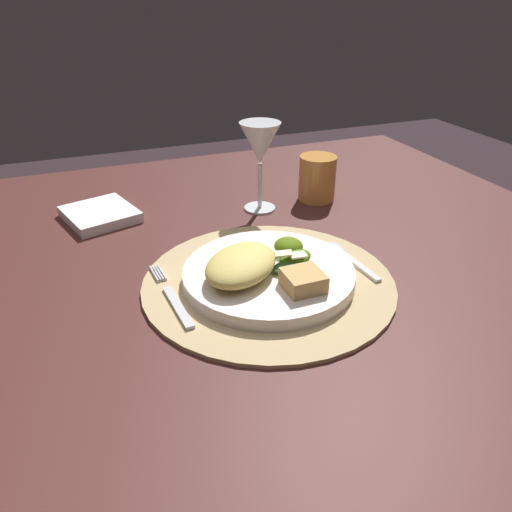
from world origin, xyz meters
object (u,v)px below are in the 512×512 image
Objects in this scene: dining_table at (216,321)px; wine_glass at (260,146)px; napkin at (100,214)px; dinner_plate at (269,274)px; amber_tumbler at (317,178)px; spoon at (343,254)px; fork at (172,297)px.

dining_table is 8.08× the size of wine_glass.
dinner_plate is at bearing -57.37° from napkin.
amber_tumbler is at bearing 50.83° from dinner_plate.
spoon is 0.25m from amber_tumbler.
amber_tumbler reaches higher than spoon.
dinner_plate is at bearing -129.17° from amber_tumbler.
spoon is at bearing 4.71° from fork.
spoon reaches higher than fork.
wine_glass is at bearing 47.91° from fork.
wine_glass is (0.15, 0.18, 0.23)m from dining_table.
wine_glass reaches higher than fork.
amber_tumbler is at bearing 1.99° from wine_glass.
wine_glass is 1.86× the size of amber_tumbler.
dinner_plate is at bearing -169.57° from spoon.
amber_tumbler is at bearing 33.68° from dining_table.
dining_table is 15.07× the size of amber_tumbler.
amber_tumbler is at bearing -8.20° from napkin.
dining_table is 0.24m from spoon.
spoon is 0.45m from napkin.
wine_glass is at bearing 50.17° from dining_table.
napkin is 0.42m from amber_tumbler.
fork is 1.36× the size of napkin.
dining_table is at bearing -58.95° from napkin.
napkin is (-0.20, 0.32, -0.01)m from dinner_plate.
amber_tumbler reaches higher than dining_table.
dining_table is at bearing 43.26° from fork.
fork is at bearing -78.62° from napkin.
dinner_plate is 1.86× the size of spoon.
amber_tumbler reaches higher than fork.
wine_glass is (0.23, 0.25, 0.12)m from fork.
spoon is 1.49× the size of amber_tumbler.
napkin is (-0.06, 0.32, 0.00)m from fork.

